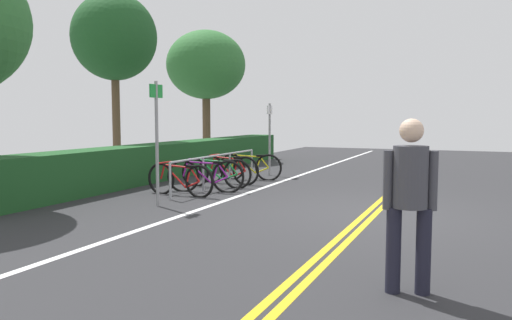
% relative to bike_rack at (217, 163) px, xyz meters
% --- Properties ---
extents(ground_plane, '(35.00, 13.57, 0.05)m').
position_rel_bike_rack_xyz_m(ground_plane, '(-1.80, -3.92, -0.59)').
color(ground_plane, '#2B2B2D').
extents(centre_line_yellow_inner, '(31.50, 0.10, 0.00)m').
position_rel_bike_rack_xyz_m(centre_line_yellow_inner, '(-1.80, -4.00, -0.56)').
color(centre_line_yellow_inner, gold).
rests_on(centre_line_yellow_inner, ground_plane).
extents(centre_line_yellow_outer, '(31.50, 0.10, 0.00)m').
position_rel_bike_rack_xyz_m(centre_line_yellow_outer, '(-1.80, -3.84, -0.56)').
color(centre_line_yellow_outer, gold).
rests_on(centre_line_yellow_outer, ground_plane).
extents(bike_lane_stripe_white, '(31.50, 0.12, 0.00)m').
position_rel_bike_rack_xyz_m(bike_lane_stripe_white, '(-1.80, -1.04, -0.56)').
color(bike_lane_stripe_white, white).
rests_on(bike_lane_stripe_white, ground_plane).
extents(bike_rack, '(4.04, 0.05, 0.77)m').
position_rel_bike_rack_xyz_m(bike_rack, '(0.00, 0.00, 0.00)').
color(bike_rack, '#9EA0A5').
rests_on(bike_rack, ground_plane).
extents(bicycle_0, '(0.46, 1.69, 0.72)m').
position_rel_bike_rack_xyz_m(bicycle_0, '(-1.42, 0.14, -0.23)').
color(bicycle_0, black).
rests_on(bicycle_0, ground_plane).
extents(bicycle_1, '(0.59, 1.68, 0.75)m').
position_rel_bike_rack_xyz_m(bicycle_1, '(-0.78, -0.12, -0.21)').
color(bicycle_1, black).
rests_on(bicycle_1, ground_plane).
extents(bicycle_2, '(0.46, 1.77, 0.72)m').
position_rel_bike_rack_xyz_m(bicycle_2, '(-0.02, 0.02, -0.22)').
color(bicycle_2, black).
rests_on(bicycle_2, ground_plane).
extents(bicycle_3, '(0.46, 1.69, 0.74)m').
position_rel_bike_rack_xyz_m(bicycle_3, '(0.67, 0.05, -0.21)').
color(bicycle_3, black).
rests_on(bicycle_3, ground_plane).
extents(bicycle_4, '(0.51, 1.67, 0.73)m').
position_rel_bike_rack_xyz_m(bicycle_4, '(1.55, -0.15, -0.22)').
color(bicycle_4, black).
rests_on(bicycle_4, ground_plane).
extents(pedestrian, '(0.32, 0.48, 1.64)m').
position_rel_bike_rack_xyz_m(pedestrian, '(-5.60, -4.96, 0.38)').
color(pedestrian, '#1E1E2D').
rests_on(pedestrian, ground_plane).
extents(sign_post_near, '(0.36, 0.06, 2.29)m').
position_rel_bike_rack_xyz_m(sign_post_near, '(-2.68, -0.17, 0.82)').
color(sign_post_near, gray).
rests_on(sign_post_near, ground_plane).
extents(sign_post_far, '(0.36, 0.06, 2.01)m').
position_rel_bike_rack_xyz_m(sign_post_far, '(2.66, -0.25, 0.66)').
color(sign_post_far, gray).
rests_on(sign_post_far, ground_plane).
extents(hedge_backdrop, '(12.99, 0.92, 0.93)m').
position_rel_bike_rack_xyz_m(hedge_backdrop, '(1.50, 2.18, -0.10)').
color(hedge_backdrop, '#1C4C21').
rests_on(hedge_backdrop, ground_plane).
extents(tree_mid, '(2.48, 2.48, 5.25)m').
position_rel_bike_rack_xyz_m(tree_mid, '(1.75, 4.30, 3.39)').
color(tree_mid, brown).
rests_on(tree_mid, ground_plane).
extents(tree_far_right, '(3.00, 3.00, 4.90)m').
position_rel_bike_rack_xyz_m(tree_far_right, '(6.64, 3.96, 3.02)').
color(tree_far_right, brown).
rests_on(tree_far_right, ground_plane).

